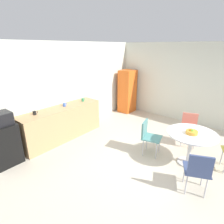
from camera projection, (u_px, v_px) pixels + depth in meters
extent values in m
plane|color=beige|center=(156.00, 166.00, 4.00)|extent=(6.00, 6.00, 0.00)
cube|color=silver|center=(65.00, 88.00, 5.33)|extent=(6.00, 0.10, 2.60)
cube|color=silver|center=(203.00, 85.00, 5.74)|extent=(0.10, 6.00, 2.60)
cube|color=tan|center=(62.00, 123.00, 5.08)|extent=(2.36, 0.60, 0.90)
cube|color=black|center=(4.00, 144.00, 3.96)|extent=(0.54, 0.54, 0.92)
cube|color=orange|center=(127.00, 91.00, 7.09)|extent=(0.60, 0.50, 1.62)
cylinder|color=silver|center=(187.00, 162.00, 4.09)|extent=(0.44, 0.44, 0.03)
cylinder|color=silver|center=(190.00, 148.00, 3.97)|extent=(0.08, 0.08, 0.71)
cylinder|color=white|center=(192.00, 134.00, 3.85)|extent=(1.04, 1.04, 0.03)
cylinder|color=silver|center=(195.00, 142.00, 4.58)|extent=(0.02, 0.02, 0.42)
cylinder|color=silver|center=(181.00, 139.00, 4.68)|extent=(0.02, 0.02, 0.42)
cylinder|color=silver|center=(194.00, 136.00, 4.86)|extent=(0.02, 0.02, 0.42)
cylinder|color=silver|center=(181.00, 134.00, 4.96)|extent=(0.02, 0.02, 0.42)
cube|color=#DB7260|center=(189.00, 130.00, 4.69)|extent=(0.54, 0.54, 0.03)
cube|color=#DB7260|center=(190.00, 120.00, 4.79)|extent=(0.16, 0.37, 0.38)
cylinder|color=silver|center=(159.00, 145.00, 4.44)|extent=(0.02, 0.02, 0.42)
cylinder|color=silver|center=(156.00, 151.00, 4.17)|extent=(0.02, 0.02, 0.42)
cylinder|color=silver|center=(147.00, 142.00, 4.56)|extent=(0.02, 0.02, 0.42)
cylinder|color=silver|center=(143.00, 148.00, 4.30)|extent=(0.02, 0.02, 0.42)
cube|color=teal|center=(152.00, 138.00, 4.29)|extent=(0.51, 0.51, 0.03)
cube|color=teal|center=(145.00, 128.00, 4.30)|extent=(0.38, 0.13, 0.38)
cylinder|color=silver|center=(184.00, 173.00, 3.45)|extent=(0.02, 0.02, 0.42)
cylinder|color=silver|center=(202.00, 176.00, 3.37)|extent=(0.02, 0.02, 0.42)
cylinder|color=silver|center=(186.00, 184.00, 3.16)|extent=(0.02, 0.02, 0.42)
cylinder|color=silver|center=(206.00, 188.00, 3.08)|extent=(0.02, 0.02, 0.42)
cube|color=#384772|center=(196.00, 170.00, 3.19)|extent=(0.56, 0.56, 0.03)
cube|color=#384772|center=(200.00, 166.00, 2.95)|extent=(0.19, 0.36, 0.38)
cylinder|color=silver|center=(222.00, 156.00, 3.97)|extent=(0.02, 0.02, 0.42)
cylinder|color=gold|center=(192.00, 132.00, 3.80)|extent=(0.24, 0.24, 0.07)
sphere|color=orange|center=(191.00, 130.00, 3.80)|extent=(0.07, 0.07, 0.07)
sphere|color=#66B233|center=(192.00, 131.00, 3.78)|extent=(0.07, 0.07, 0.07)
cylinder|color=black|center=(34.00, 113.00, 4.41)|extent=(0.08, 0.08, 0.09)
torus|color=black|center=(37.00, 112.00, 4.45)|extent=(0.06, 0.01, 0.06)
cylinder|color=#338C59|center=(83.00, 100.00, 5.47)|extent=(0.08, 0.08, 0.09)
torus|color=#338C59|center=(84.00, 99.00, 5.51)|extent=(0.06, 0.01, 0.06)
cylinder|color=#3F66BF|center=(64.00, 105.00, 5.03)|extent=(0.08, 0.08, 0.09)
torus|color=#3F66BF|center=(66.00, 104.00, 5.07)|extent=(0.06, 0.01, 0.06)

